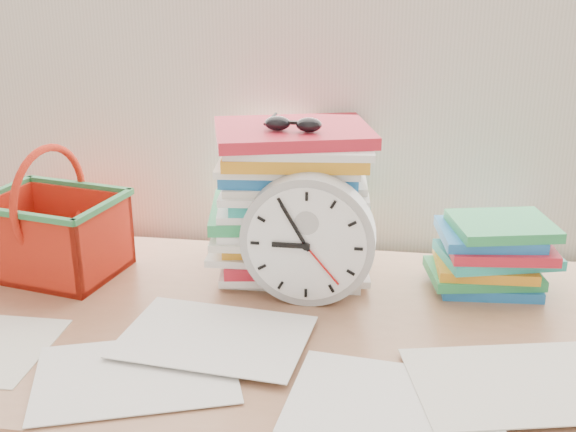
% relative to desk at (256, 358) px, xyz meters
% --- Properties ---
extents(desk, '(1.40, 0.70, 0.75)m').
position_rel_desk_xyz_m(desk, '(0.00, 0.00, 0.00)').
color(desk, '#996647').
rests_on(desk, ground).
extents(paper_stack, '(0.35, 0.31, 0.30)m').
position_rel_desk_xyz_m(paper_stack, '(0.03, 0.23, 0.22)').
color(paper_stack, white).
rests_on(paper_stack, desk).
extents(clock, '(0.24, 0.05, 0.24)m').
position_rel_desk_xyz_m(clock, '(0.08, 0.09, 0.20)').
color(clock, '#A6A7A7').
rests_on(clock, desk).
extents(sunglasses, '(0.13, 0.11, 0.03)m').
position_rel_desk_xyz_m(sunglasses, '(0.04, 0.19, 0.39)').
color(sunglasses, black).
rests_on(sunglasses, paper_stack).
extents(book_stack, '(0.26, 0.22, 0.14)m').
position_rel_desk_xyz_m(book_stack, '(0.42, 0.21, 0.14)').
color(book_stack, white).
rests_on(book_stack, desk).
extents(basket, '(0.29, 0.25, 0.26)m').
position_rel_desk_xyz_m(basket, '(-0.44, 0.15, 0.20)').
color(basket, red).
rests_on(basket, desk).
extents(scattered_papers, '(1.26, 0.42, 0.02)m').
position_rel_desk_xyz_m(scattered_papers, '(0.00, 0.00, 0.08)').
color(scattered_papers, white).
rests_on(scattered_papers, desk).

